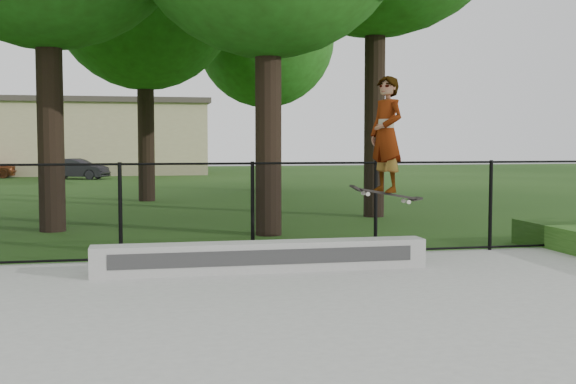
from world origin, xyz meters
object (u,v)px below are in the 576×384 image
at_px(grind_ledge, 263,257).
at_px(car_b, 77,169).
at_px(car_c, 90,165).
at_px(skater_airborne, 386,137).

height_order(grind_ledge, car_b, car_b).
distance_m(car_b, car_c, 3.80).
height_order(car_b, skater_airborne, skater_airborne).
bearing_deg(car_b, skater_airborne, -144.98).
relative_size(car_b, skater_airborne, 1.57).
height_order(grind_ledge, skater_airborne, skater_airborne).
xyz_separation_m(car_c, skater_airborne, (6.10, -31.44, 1.33)).
bearing_deg(grind_ledge, car_b, 99.76).
height_order(car_c, skater_airborne, skater_airborne).
bearing_deg(car_c, car_b, 173.80).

